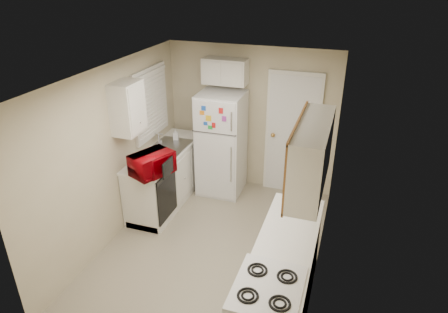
% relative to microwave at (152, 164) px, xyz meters
% --- Properties ---
extents(floor, '(3.80, 3.80, 0.00)m').
position_rel_microwave_xyz_m(floor, '(0.92, -0.16, -1.05)').
color(floor, '#AFA58C').
rests_on(floor, ground).
extents(ceiling, '(3.80, 3.80, 0.00)m').
position_rel_microwave_xyz_m(ceiling, '(0.92, -0.16, 1.35)').
color(ceiling, white).
rests_on(ceiling, floor).
extents(wall_left, '(3.80, 3.80, 0.00)m').
position_rel_microwave_xyz_m(wall_left, '(-0.48, -0.16, 0.15)').
color(wall_left, '#C1B595').
rests_on(wall_left, floor).
extents(wall_right, '(3.80, 3.80, 0.00)m').
position_rel_microwave_xyz_m(wall_right, '(2.32, -0.16, 0.15)').
color(wall_right, '#C1B595').
rests_on(wall_right, floor).
extents(wall_back, '(2.80, 2.80, 0.00)m').
position_rel_microwave_xyz_m(wall_back, '(0.92, 1.74, 0.15)').
color(wall_back, '#C1B595').
rests_on(wall_back, floor).
extents(wall_front, '(2.80, 2.80, 0.00)m').
position_rel_microwave_xyz_m(wall_front, '(0.92, -2.06, 0.15)').
color(wall_front, '#C1B595').
rests_on(wall_front, floor).
extents(left_counter, '(0.60, 1.80, 0.90)m').
position_rel_microwave_xyz_m(left_counter, '(-0.18, 0.74, -0.60)').
color(left_counter, silver).
rests_on(left_counter, floor).
extents(dishwasher, '(0.03, 0.58, 0.72)m').
position_rel_microwave_xyz_m(dishwasher, '(0.11, 0.14, -0.56)').
color(dishwasher, black).
rests_on(dishwasher, floor).
extents(sink, '(0.54, 0.74, 0.16)m').
position_rel_microwave_xyz_m(sink, '(-0.18, 0.89, -0.19)').
color(sink, gray).
rests_on(sink, left_counter).
extents(microwave, '(0.63, 0.51, 0.37)m').
position_rel_microwave_xyz_m(microwave, '(0.00, 0.00, 0.00)').
color(microwave, '#7A0006').
rests_on(microwave, left_counter).
extents(soap_bottle, '(0.12, 0.12, 0.19)m').
position_rel_microwave_xyz_m(soap_bottle, '(-0.20, 1.19, -0.05)').
color(soap_bottle, white).
rests_on(soap_bottle, left_counter).
extents(window_blinds, '(0.10, 0.98, 1.08)m').
position_rel_microwave_xyz_m(window_blinds, '(-0.44, 0.89, 0.55)').
color(window_blinds, silver).
rests_on(window_blinds, wall_left).
extents(upper_cabinet_left, '(0.30, 0.45, 0.70)m').
position_rel_microwave_xyz_m(upper_cabinet_left, '(-0.33, 0.06, 0.75)').
color(upper_cabinet_left, silver).
rests_on(upper_cabinet_left, wall_left).
extents(refrigerator, '(0.72, 0.70, 1.72)m').
position_rel_microwave_xyz_m(refrigerator, '(0.54, 1.36, -0.19)').
color(refrigerator, silver).
rests_on(refrigerator, floor).
extents(cabinet_over_fridge, '(0.70, 0.30, 0.40)m').
position_rel_microwave_xyz_m(cabinet_over_fridge, '(0.52, 1.59, 0.95)').
color(cabinet_over_fridge, silver).
rests_on(cabinet_over_fridge, wall_back).
extents(interior_door, '(0.86, 0.06, 2.08)m').
position_rel_microwave_xyz_m(interior_door, '(1.62, 1.70, -0.03)').
color(interior_door, silver).
rests_on(interior_door, floor).
extents(right_counter, '(0.60, 2.00, 0.90)m').
position_rel_microwave_xyz_m(right_counter, '(2.02, -0.96, -0.60)').
color(right_counter, silver).
rests_on(right_counter, floor).
extents(upper_cabinet_right, '(0.30, 1.20, 0.70)m').
position_rel_microwave_xyz_m(upper_cabinet_right, '(2.17, -0.66, 0.75)').
color(upper_cabinet_right, silver).
rests_on(upper_cabinet_right, wall_right).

